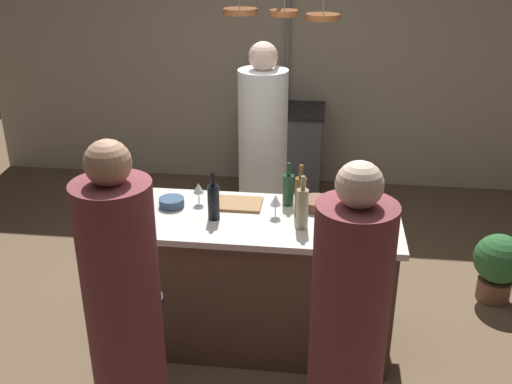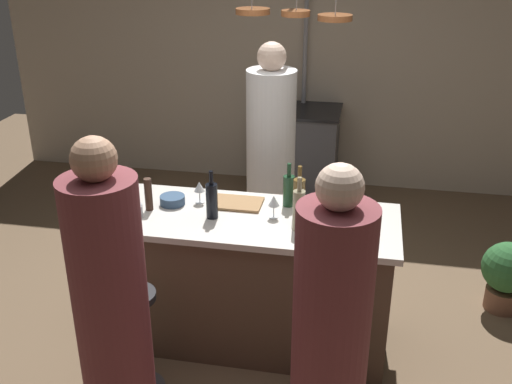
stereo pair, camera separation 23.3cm
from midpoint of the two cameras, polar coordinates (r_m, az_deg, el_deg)
The scene contains 23 objects.
ground_plane at distance 4.11m, azimuth 1.26°, elevation -13.73°, with size 9.00×9.00×0.00m, color brown.
back_wall at distance 6.20m, azimuth 5.98°, elevation 12.56°, with size 6.40×0.16×2.60m, color #BCAD99.
kitchen_island at distance 3.85m, azimuth 1.32°, elevation -8.39°, with size 1.80×0.72×0.90m.
stove_range at distance 6.05m, azimuth 5.27°, elevation 3.88°, with size 0.80×0.64×0.89m.
chef at distance 4.62m, azimuth 2.86°, elevation 2.52°, with size 0.38×0.38×1.78m.
bar_stool_right at distance 3.36m, azimuth 9.17°, elevation -15.95°, with size 0.28×0.28×0.68m.
guest_right at distance 2.82m, azimuth 9.55°, elevation -14.52°, with size 0.35×0.35×1.67m.
bar_stool_left at distance 3.52m, azimuth -9.51°, elevation -13.74°, with size 0.28×0.28×0.68m.
guest_left at distance 3.00m, azimuth -11.46°, elevation -11.60°, with size 0.36×0.36×1.71m.
overhead_pot_rack at distance 5.21m, azimuth 5.34°, elevation 14.94°, with size 0.92×1.34×2.17m.
potted_plant at distance 4.61m, azimuth 24.34°, elevation -7.10°, with size 0.36×0.36×0.52m.
cutting_board at distance 3.78m, azimuth -0.08°, elevation -1.10°, with size 0.32×0.22×0.02m, color #997047.
pepper_mill at distance 3.72m, azimuth -8.55°, elevation -0.25°, with size 0.05×0.05×0.21m, color #382319.
wine_bottle_green at distance 3.74m, azimuth 4.94°, elevation 0.18°, with size 0.07×0.07×0.29m.
wine_bottle_white at distance 3.44m, azimuth 6.08°, elevation -1.70°, with size 0.07×0.07×0.33m.
wine_bottle_amber at distance 3.59m, azimuth 6.01°, elevation -0.56°, with size 0.07×0.07×0.33m.
wine_bottle_dark at distance 3.57m, azimuth -2.41°, elevation -0.80°, with size 0.07×0.07×0.30m.
wine_glass_by_chef at distance 3.47m, azimuth 11.06°, elevation -2.26°, with size 0.07×0.07×0.15m.
wine_glass_near_right_guest at distance 3.58m, azimuth 3.59°, elevation -0.98°, with size 0.07×0.07×0.15m.
wine_glass_near_left_guest at distance 3.78m, azimuth -3.72°, elevation 0.40°, with size 0.07×0.07×0.15m.
mixing_bowl_wooden at distance 3.73m, azimuth 7.61°, elevation -1.32°, with size 0.20×0.20×0.06m, color brown.
mixing_bowl_steel at distance 3.68m, azimuth -10.28°, elevation -1.84°, with size 0.16×0.16×0.07m, color #B7B7BC.
mixing_bowl_blue at distance 3.80m, azimuth -6.30°, elevation -0.80°, with size 0.16×0.16×0.06m, color #334C6B.
Camera 2 is at (0.65, -3.19, 2.51)m, focal length 41.60 mm.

